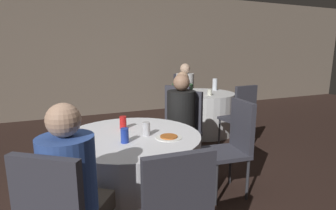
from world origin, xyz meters
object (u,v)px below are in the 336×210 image
Objects in this scene: table_far at (201,112)px; person_white_shirt at (186,91)px; person_green_jacket at (184,110)px; soda_can_red at (123,122)px; table_near at (132,172)px; soda_can_blue at (125,136)px; bottle_far at (215,84)px; chair_far_southwest at (180,112)px; soda_can_silver at (146,129)px; chair_near_northeast at (185,124)px; person_black_shirt at (178,124)px; pizza_plate_near at (169,137)px; chair_far_south at (241,112)px; chair_far_north at (183,92)px; person_blue_shirt at (78,201)px; chair_near_east at (234,140)px.

table_far is 0.97× the size of person_white_shirt.
person_green_jacket is 1.63m from soda_can_red.
table_near is 1.03× the size of person_white_shirt.
bottle_far reaches higher than soda_can_blue.
chair_far_southwest is at bearing 66.98° from person_white_shirt.
soda_can_silver is at bearing -78.61° from person_green_jacket.
table_far is 2.48m from soda_can_red.
chair_far_southwest is 4.36× the size of bottle_far.
chair_far_southwest is (1.04, 1.20, 0.22)m from table_near.
soda_can_silver and soda_can_red have the same top height.
bottle_far reaches higher than table_near.
table_near is at bearing 90.00° from chair_near_northeast.
chair_near_northeast is at bearing -60.28° from chair_far_southwest.
person_black_shirt is 0.84m from pizza_plate_near.
chair_far_south and chair_far_southwest have the same top height.
chair_far_north is (1.07, 2.24, 0.00)m from chair_near_northeast.
chair_far_southwest reaches higher than bottle_far.
pizza_plate_near is at bearing 109.31° from chair_near_northeast.
person_white_shirt is (0.10, 0.84, 0.27)m from table_far.
table_far is at bearing 53.63° from pizza_plate_near.
soda_can_red is at bearing 78.25° from chair_near_northeast.
chair_far_north and chair_far_southwest have the same top height.
chair_near_northeast is at bearing 80.28° from person_blue_shirt.
chair_far_southwest is (0.20, 0.58, 0.00)m from chair_near_northeast.
person_white_shirt is (1.90, 2.70, 0.27)m from table_near.
person_green_jacket reaches higher than soda_can_silver.
soda_can_blue reaches higher than table_far.
pizza_plate_near is 1.04× the size of bottle_far.
person_blue_shirt is 4.17m from person_white_shirt.
chair_near_northeast is 0.62m from chair_far_southwest.
pizza_plate_near is 1.90× the size of soda_can_blue.
chair_far_north is 0.81× the size of person_white_shirt.
chair_near_northeast is at bearing -127.56° from table_far.
chair_far_south is at bearing -34.39° from chair_near_east.
chair_near_east reaches higher than bottle_far.
person_green_jacket is 5.02× the size of pizza_plate_near.
person_white_shirt reaches higher than person_blue_shirt.
person_green_jacket is (-0.62, -0.55, 0.22)m from table_far.
chair_near_northeast is at bearing 43.34° from soda_can_silver.
chair_near_northeast reaches higher than table_near.
soda_can_red is at bearing -88.82° from person_green_jacket.
chair_near_northeast is at bearing 36.21° from table_near.
person_white_shirt is (0.85, 1.50, 0.05)m from chair_far_southwest.
table_near is at bearing 90.00° from person_black_shirt.
soda_can_silver is (0.12, -0.06, 0.42)m from table_near.
soda_can_red is (-0.73, -0.29, 0.17)m from person_black_shirt.
person_black_shirt reaches higher than chair_far_north.
chair_far_north is at bearing 61.92° from pizza_plate_near.
person_blue_shirt reaches higher than chair_near_northeast.
bottle_far is at bearing 44.21° from soda_can_blue.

